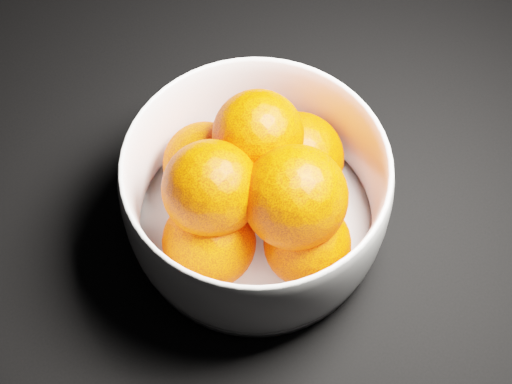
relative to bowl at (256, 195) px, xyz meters
name	(u,v)px	position (x,y,z in m)	size (l,w,h in m)	color
bowl	(256,195)	(0.00, 0.00, 0.00)	(0.22, 0.22, 0.11)	white
orange_pile	(257,188)	(0.00, 0.00, 0.02)	(0.18, 0.18, 0.13)	#FF3C01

